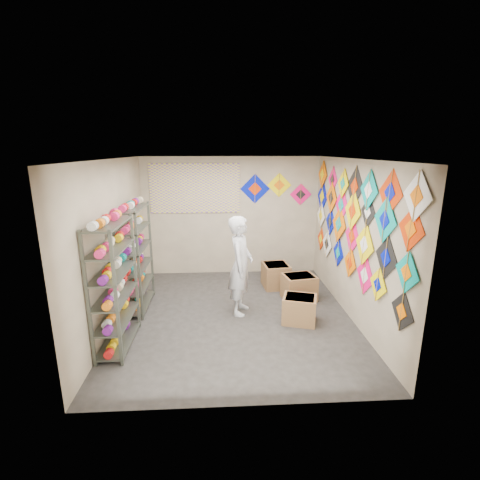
{
  "coord_description": "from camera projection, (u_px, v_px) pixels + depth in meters",
  "views": [
    {
      "loc": [
        -0.24,
        -5.61,
        2.85
      ],
      "look_at": [
        0.1,
        0.3,
        1.3
      ],
      "focal_mm": 26.0,
      "sensor_mm": 36.0,
      "label": 1
    }
  ],
  "objects": [
    {
      "name": "shopkeeper",
      "position": [
        241.0,
        266.0,
        6.06
      ],
      "size": [
        0.83,
        0.72,
        1.76
      ],
      "primitive_type": "imported",
      "rotation": [
        0.0,
        0.0,
        1.33
      ],
      "color": "white",
      "rests_on": "ground"
    },
    {
      "name": "shelf_rack_front",
      "position": [
        114.0,
        286.0,
        4.99
      ],
      "size": [
        0.4,
        1.1,
        1.9
      ],
      "primitive_type": "cube",
      "color": "#4C5147",
      "rests_on": "ground"
    },
    {
      "name": "carton_a",
      "position": [
        299.0,
        309.0,
        5.87
      ],
      "size": [
        0.66,
        0.59,
        0.46
      ],
      "primitive_type": "cube",
      "rotation": [
        0.0,
        0.0,
        -0.29
      ],
      "color": "brown",
      "rests_on": "ground"
    },
    {
      "name": "string_spools",
      "position": [
        125.0,
        265.0,
        5.59
      ],
      "size": [
        0.12,
        2.36,
        0.12
      ],
      "color": "#FA276E",
      "rests_on": "ground"
    },
    {
      "name": "back_wall_kites",
      "position": [
        274.0,
        189.0,
        7.87
      ],
      "size": [
        1.64,
        0.02,
        0.74
      ],
      "color": "#000EB6",
      "rests_on": "room_walls"
    },
    {
      "name": "shelf_rack_back",
      "position": [
        135.0,
        258.0,
        6.24
      ],
      "size": [
        0.4,
        1.1,
        1.9
      ],
      "primitive_type": "cube",
      "color": "#4C5147",
      "rests_on": "ground"
    },
    {
      "name": "kite_wall_display",
      "position": [
        352.0,
        221.0,
        5.86
      ],
      "size": [
        0.06,
        4.32,
        2.0
      ],
      "color": "black",
      "rests_on": "room_walls"
    },
    {
      "name": "carton_c",
      "position": [
        276.0,
        275.0,
        7.38
      ],
      "size": [
        0.58,
        0.62,
        0.5
      ],
      "primitive_type": "cube",
      "rotation": [
        0.0,
        0.0,
        0.1
      ],
      "color": "brown",
      "rests_on": "ground"
    },
    {
      "name": "carton_b",
      "position": [
        299.0,
        287.0,
        6.76
      ],
      "size": [
        0.68,
        0.59,
        0.49
      ],
      "primitive_type": "cube",
      "rotation": [
        0.0,
        0.0,
        0.18
      ],
      "color": "brown",
      "rests_on": "ground"
    },
    {
      "name": "poster",
      "position": [
        195.0,
        188.0,
        7.75
      ],
      "size": [
        2.0,
        0.01,
        1.1
      ],
      "primitive_type": "cube",
      "color": "#784EAA",
      "rests_on": "room_walls"
    },
    {
      "name": "ground",
      "position": [
        235.0,
        315.0,
        6.15
      ],
      "size": [
        4.5,
        4.5,
        0.0
      ],
      "primitive_type": "plane",
      "color": "#292724"
    },
    {
      "name": "room_walls",
      "position": [
        235.0,
        225.0,
        5.73
      ],
      "size": [
        4.5,
        4.5,
        4.5
      ],
      "color": "tan",
      "rests_on": "ground"
    }
  ]
}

